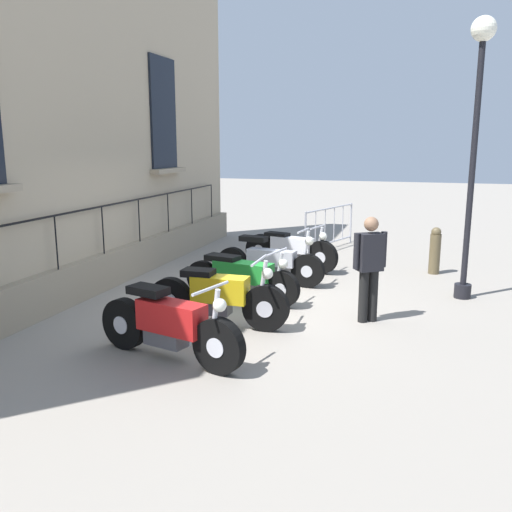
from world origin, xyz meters
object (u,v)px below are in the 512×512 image
Objects in this scene: lamppost at (476,123)px; bollard at (435,250)px; crowd_barrier at (330,226)px; motorcycle_white at (290,250)px; motorcycle_yellow at (218,297)px; motorcycle_red at (170,326)px; motorcycle_silver at (270,262)px; motorcycle_green at (241,277)px; pedestrian_standing at (370,264)px.

bollard is at bearing 104.91° from lamppost.
bollard is (-0.45, 1.70, -2.44)m from lamppost.
crowd_barrier is (-2.94, 3.71, -2.35)m from lamppost.
motorcycle_white is at bearing 160.10° from lamppost.
crowd_barrier is at bearing 81.04° from motorcycle_white.
crowd_barrier is at bearing 85.16° from motorcycle_yellow.
lamppost is (3.58, 3.96, 2.48)m from motorcycle_red.
motorcycle_silver reaches higher than bollard.
motorcycle_green is at bearing -95.43° from motorcycle_white.
motorcycle_silver is 1.23m from motorcycle_white.
motorcycle_silver is at bearing -179.76° from lamppost.
crowd_barrier is at bearing 128.41° from lamppost.
motorcycle_white is 2.54m from crowd_barrier.
lamppost reaches higher than motorcycle_red.
motorcycle_yellow is 3.82m from motorcycle_white.
motorcycle_yellow is at bearing -157.23° from pedestrian_standing.
motorcycle_white is 2.92m from bollard.
motorcycle_red reaches higher than motorcycle_green.
motorcycle_silver is 2.28× the size of bollard.
motorcycle_yellow reaches higher than motorcycle_green.
lamppost is (3.47, 2.61, 2.48)m from motorcycle_yellow.
motorcycle_red reaches higher than bollard.
crowd_barrier reaches higher than motorcycle_green.
motorcycle_silver reaches higher than motorcycle_white.
motorcycle_red is 1.36m from motorcycle_yellow.
motorcycle_yellow is 0.98× the size of motorcycle_silver.
motorcycle_green is 1.35× the size of pedestrian_standing.
lamppost is at bearing 19.94° from motorcycle_green.
motorcycle_red is 2.67m from motorcycle_green.
pedestrian_standing reaches higher than bollard.
motorcycle_red is at bearing -132.06° from lamppost.
motorcycle_yellow is at bearing -94.84° from crowd_barrier.
motorcycle_red is 7.70m from crowd_barrier.
motorcycle_silver is 4.26m from lamppost.
motorcycle_red is 2.22× the size of bollard.
bollard is (2.49, -2.01, -0.09)m from crowd_barrier.
lamppost reaches higher than motorcycle_silver.
motorcycle_silver is at bearing 83.99° from motorcycle_green.
motorcycle_silver is at bearing -94.82° from motorcycle_white.
motorcycle_red is at bearing -90.13° from motorcycle_green.
motorcycle_green is at bearing -96.01° from motorcycle_silver.
pedestrian_standing is (2.01, -1.74, 0.47)m from motorcycle_silver.
motorcycle_silver is 1.03× the size of motorcycle_white.
pedestrian_standing is (-0.98, -3.45, 0.40)m from bollard.
lamppost is 5.28m from crowd_barrier.
motorcycle_red is at bearing -92.70° from motorcycle_white.
motorcycle_green is 1.01× the size of motorcycle_white.
motorcycle_green is (0.01, 2.67, -0.02)m from motorcycle_red.
motorcycle_red is at bearing -92.04° from motorcycle_silver.
bollard is at bearing 54.96° from motorcycle_yellow.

